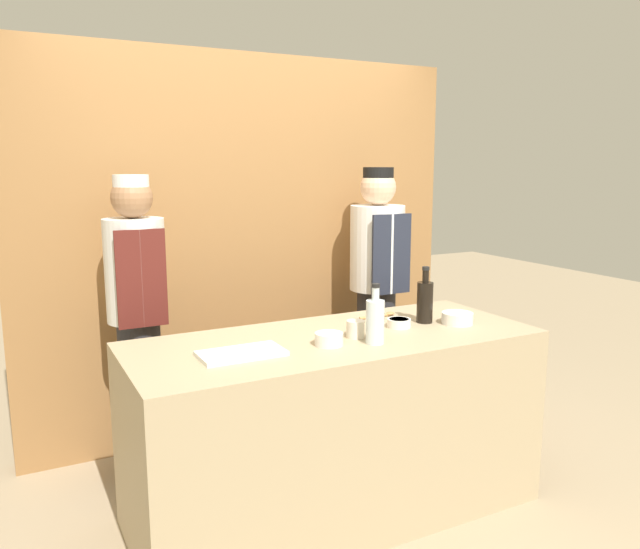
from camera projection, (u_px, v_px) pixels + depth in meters
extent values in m
plane|color=tan|center=(335.00, 509.00, 3.17)|extent=(14.00, 14.00, 0.00)
cube|color=olive|center=(245.00, 248.00, 4.02)|extent=(2.86, 0.18, 2.40)
cube|color=tan|center=(335.00, 425.00, 3.09)|extent=(2.00, 0.81, 0.91)
cylinder|color=white|center=(399.00, 323.00, 3.18)|extent=(0.12, 0.12, 0.04)
cylinder|color=orange|center=(399.00, 320.00, 3.18)|extent=(0.10, 0.10, 0.01)
cylinder|color=white|center=(457.00, 318.00, 3.25)|extent=(0.16, 0.16, 0.06)
cylinder|color=brown|center=(457.00, 314.00, 3.25)|extent=(0.13, 0.13, 0.02)
cylinder|color=white|center=(329.00, 339.00, 2.86)|extent=(0.13, 0.13, 0.06)
cylinder|color=silver|center=(329.00, 335.00, 2.86)|extent=(0.11, 0.11, 0.02)
cube|color=white|center=(241.00, 353.00, 2.71)|extent=(0.37, 0.20, 0.02)
cylinder|color=silver|center=(375.00, 322.00, 2.88)|extent=(0.09, 0.09, 0.20)
cylinder|color=silver|center=(376.00, 294.00, 2.86)|extent=(0.03, 0.03, 0.06)
cylinder|color=black|center=(376.00, 286.00, 2.85)|extent=(0.04, 0.04, 0.02)
cylinder|color=black|center=(425.00, 302.00, 3.26)|extent=(0.08, 0.08, 0.21)
cylinder|color=black|center=(426.00, 276.00, 3.24)|extent=(0.03, 0.03, 0.07)
cylinder|color=black|center=(426.00, 268.00, 3.23)|extent=(0.04, 0.04, 0.02)
cylinder|color=silver|center=(355.00, 329.00, 2.99)|extent=(0.09, 0.09, 0.08)
cylinder|color=#B2844C|center=(374.00, 317.00, 3.37)|extent=(0.18, 0.02, 0.02)
ellipsoid|color=#B2844C|center=(390.00, 313.00, 3.42)|extent=(0.05, 0.04, 0.02)
cylinder|color=#28282D|center=(142.00, 398.00, 3.47)|extent=(0.23, 0.23, 0.89)
cylinder|color=silver|center=(135.00, 270.00, 3.34)|extent=(0.32, 0.32, 0.56)
cube|color=#561E19|center=(142.00, 279.00, 3.22)|extent=(0.26, 0.02, 0.51)
sphere|color=#9E704C|center=(132.00, 198.00, 3.28)|extent=(0.22, 0.22, 0.22)
cylinder|color=white|center=(131.00, 182.00, 3.26)|extent=(0.19, 0.19, 0.08)
cylinder|color=#28282D|center=(375.00, 357.00, 4.17)|extent=(0.25, 0.25, 0.92)
cylinder|color=white|center=(377.00, 248.00, 4.04)|extent=(0.35, 0.35, 0.55)
cube|color=#232838|center=(391.00, 254.00, 3.90)|extent=(0.28, 0.02, 0.50)
sphere|color=beige|center=(378.00, 187.00, 3.97)|extent=(0.23, 0.23, 0.23)
cylinder|color=black|center=(378.00, 174.00, 3.95)|extent=(0.20, 0.20, 0.08)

